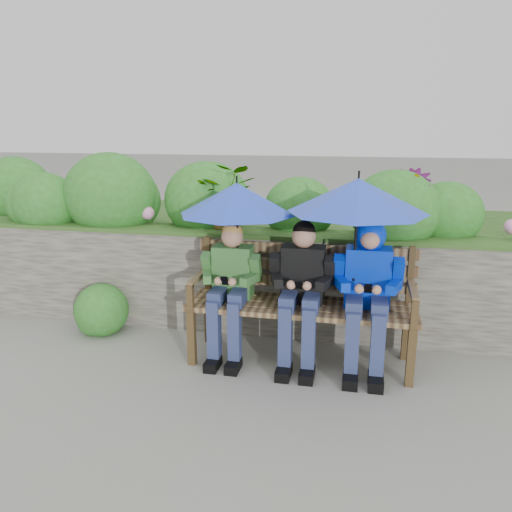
% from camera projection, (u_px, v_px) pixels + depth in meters
% --- Properties ---
extents(ground, '(60.00, 60.00, 0.00)m').
position_uv_depth(ground, '(254.00, 362.00, 4.44)').
color(ground, gray).
rests_on(ground, ground).
extents(garden_backdrop, '(8.00, 2.87, 1.81)m').
position_uv_depth(garden_backdrop, '(278.00, 249.00, 5.77)').
color(garden_backdrop, '#514D45').
rests_on(garden_backdrop, ground).
extents(park_bench, '(1.97, 0.58, 1.04)m').
position_uv_depth(park_bench, '(302.00, 295.00, 4.39)').
color(park_bench, '#43321B').
rests_on(park_bench, ground).
extents(boy_left, '(0.52, 0.60, 1.22)m').
position_uv_depth(boy_left, '(230.00, 283.00, 4.39)').
color(boy_left, '#2C6F2E').
rests_on(boy_left, ground).
extents(boy_middle, '(0.55, 0.64, 1.26)m').
position_uv_depth(boy_middle, '(301.00, 286.00, 4.26)').
color(boy_middle, black).
rests_on(boy_middle, ground).
extents(boy_right, '(0.57, 0.69, 1.29)m').
position_uv_depth(boy_right, '(368.00, 283.00, 4.14)').
color(boy_right, '#0810B7').
rests_on(boy_right, ground).
extents(umbrella_left, '(1.01, 1.01, 0.87)m').
position_uv_depth(umbrella_left, '(237.00, 199.00, 4.25)').
color(umbrella_left, blue).
rests_on(umbrella_left, ground).
extents(umbrella_right, '(1.14, 1.14, 0.92)m').
position_uv_depth(umbrella_right, '(358.00, 196.00, 3.99)').
color(umbrella_right, blue).
rests_on(umbrella_right, ground).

